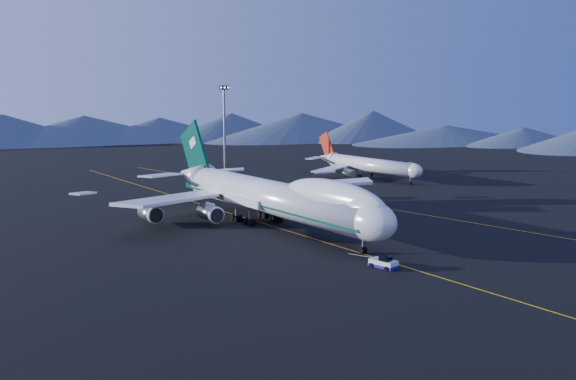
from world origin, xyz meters
TOP-DOWN VIEW (x-y plane):
  - ground at (0.00, 0.00)m, footprint 500.00×500.00m
  - taxiway_line_main at (0.00, 0.00)m, footprint 0.25×220.00m
  - taxiway_line_side at (30.00, 10.00)m, footprint 28.08×198.09m
  - boeing_747 at (0.00, 0.03)m, footprint 59.62×72.43m
  - pushback_tug at (-3.00, -34.42)m, footprint 2.97×4.51m
  - second_jet at (63.13, 43.43)m, footprint 40.54×45.81m
  - service_van at (30.00, 3.24)m, footprint 2.45×4.69m
  - floodlight_mast at (35.00, 80.72)m, footprint 3.43×2.57m

SIDE VIEW (x-z plane):
  - ground at x=0.00m, z-range 0.00..0.00m
  - taxiway_line_main at x=0.00m, z-range 0.01..0.01m
  - taxiway_line_side at x=30.00m, z-range 0.01..0.01m
  - pushback_tug at x=-3.00m, z-range -0.34..1.49m
  - service_van at x=30.00m, z-range 0.00..1.26m
  - second_jet at x=63.13m, z-range -2.57..10.46m
  - boeing_747 at x=0.00m, z-range -3.87..15.50m
  - floodlight_mast at x=35.00m, z-range 0.19..27.97m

